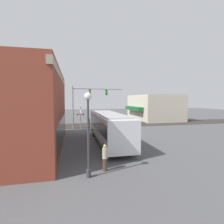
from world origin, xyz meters
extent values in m
plane|color=#4C4C4F|center=(0.00, 0.00, 0.00)|extent=(120.00, 120.00, 0.00)
cube|color=brown|center=(-5.58, 12.43, 3.64)|extent=(14.78, 9.86, 7.28)
cube|color=gray|center=(-5.58, 7.65, 6.73)|extent=(14.98, 0.36, 0.50)
cube|color=black|center=(-5.58, 7.55, 1.70)|extent=(12.42, 0.12, 2.20)
cube|color=beige|center=(14.01, -11.85, 2.79)|extent=(12.50, 8.70, 5.59)
cube|color=#19592D|center=(14.01, -6.95, 2.60)|extent=(8.75, 1.20, 0.80)
cube|color=silver|center=(-5.26, 2.80, 1.73)|extent=(11.36, 2.55, 2.61)
cube|color=black|center=(-5.26, 2.80, 2.12)|extent=(11.13, 2.59, 1.10)
cube|color=#288438|center=(-5.26, 2.80, 0.59)|extent=(11.13, 2.58, 0.24)
cube|color=#A5A8AA|center=(-5.26, 2.80, 3.10)|extent=(9.65, 2.17, 0.12)
cylinder|color=black|center=(-1.78, 2.80, 0.50)|extent=(1.00, 2.57, 1.00)
cylinder|color=black|center=(-9.14, 2.80, 0.50)|extent=(1.00, 2.57, 1.00)
cylinder|color=gray|center=(4.42, 6.41, 3.33)|extent=(0.20, 0.20, 6.66)
cylinder|color=gray|center=(4.42, 2.47, 6.26)|extent=(0.16, 7.88, 0.16)
cube|color=#284723|center=(4.42, 3.79, 5.71)|extent=(0.30, 0.27, 0.90)
sphere|color=yellow|center=(4.25, 3.79, 5.71)|extent=(0.20, 0.20, 0.20)
cube|color=#284723|center=(4.42, 1.16, 5.71)|extent=(0.30, 0.27, 0.90)
sphere|color=green|center=(4.25, 1.16, 5.71)|extent=(0.20, 0.20, 0.20)
cylinder|color=gray|center=(4.17, 5.30, 1.80)|extent=(0.14, 0.14, 3.60)
cube|color=white|center=(4.17, 5.30, 3.10)|extent=(1.41, 0.06, 1.41)
cube|color=white|center=(4.17, 5.30, 3.10)|extent=(1.41, 0.06, 1.41)
cylinder|color=#38383A|center=(4.17, 5.30, 2.30)|extent=(0.08, 0.90, 0.08)
sphere|color=red|center=(4.12, 4.85, 2.30)|extent=(0.28, 0.28, 0.28)
sphere|color=red|center=(4.12, 5.75, 2.30)|extent=(0.28, 0.28, 0.28)
cylinder|color=#38383A|center=(-12.95, 5.62, 0.25)|extent=(0.28, 0.28, 0.50)
cylinder|color=#38383A|center=(-12.95, 5.62, 2.27)|extent=(0.12, 0.12, 4.54)
sphere|color=white|center=(-12.95, 5.62, 4.76)|extent=(0.44, 0.44, 0.44)
cube|color=#332D28|center=(6.00, 0.00, 0.01)|extent=(2.60, 60.00, 0.03)
cube|color=#6B6056|center=(5.28, 0.00, 0.07)|extent=(0.07, 60.00, 0.15)
cube|color=#6B6056|center=(6.72, 0.00, 0.07)|extent=(0.07, 60.00, 0.15)
cube|color=#332D28|center=(9.20, 0.00, 0.01)|extent=(2.60, 60.00, 0.03)
cube|color=#6B6056|center=(8.48, 0.00, 0.07)|extent=(0.07, 60.00, 0.15)
cube|color=#6B6056|center=(9.92, 0.00, 0.07)|extent=(0.07, 60.00, 0.15)
cube|color=#B21E19|center=(10.66, -2.60, 0.52)|extent=(4.54, 1.80, 0.53)
cube|color=black|center=(10.43, -2.60, 1.10)|extent=(2.50, 1.62, 0.64)
cylinder|color=black|center=(12.07, -2.60, 0.32)|extent=(0.64, 1.82, 0.64)
cylinder|color=black|center=(9.25, -2.60, 0.32)|extent=(0.64, 1.82, 0.64)
cube|color=navy|center=(18.98, 0.20, 0.53)|extent=(4.83, 1.80, 0.55)
cube|color=black|center=(18.74, 0.20, 1.14)|extent=(2.66, 1.62, 0.66)
cylinder|color=black|center=(20.48, 0.20, 0.32)|extent=(0.64, 1.82, 0.64)
cylinder|color=black|center=(17.48, 0.20, 0.32)|extent=(0.64, 1.82, 0.64)
cube|color=black|center=(26.34, -2.60, 0.52)|extent=(4.42, 1.80, 0.52)
cube|color=black|center=(26.12, -2.60, 1.10)|extent=(2.43, 1.62, 0.64)
cylinder|color=black|center=(27.71, -2.60, 0.32)|extent=(0.64, 1.82, 0.64)
cylinder|color=black|center=(24.97, -2.60, 0.32)|extent=(0.64, 1.82, 0.64)
cylinder|color=#473828|center=(-12.24, 4.51, 0.41)|extent=(0.28, 0.28, 0.82)
cylinder|color=#B2A58C|center=(-12.24, 4.51, 1.16)|extent=(0.34, 0.34, 0.68)
sphere|color=tan|center=(-12.24, 4.51, 1.61)|extent=(0.22, 0.22, 0.22)
cylinder|color=#473828|center=(3.64, 4.07, 0.44)|extent=(0.28, 0.28, 0.88)
cylinder|color=#195933|center=(3.64, 4.07, 1.24)|extent=(0.34, 0.34, 0.73)
sphere|color=tan|center=(3.64, 4.07, 1.73)|extent=(0.24, 0.24, 0.24)
camera|label=1|loc=(-23.00, 6.50, 4.58)|focal=28.00mm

